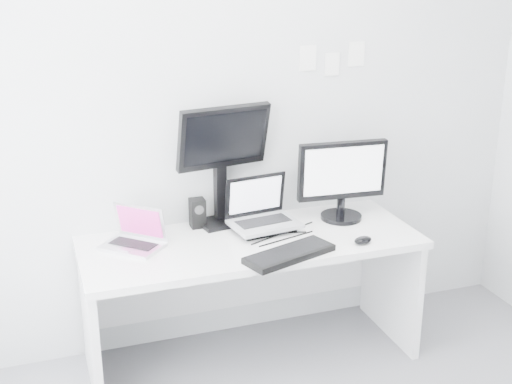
% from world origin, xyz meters
% --- Properties ---
extents(back_wall, '(3.60, 0.00, 3.60)m').
position_xyz_m(back_wall, '(0.00, 1.60, 1.35)').
color(back_wall, silver).
rests_on(back_wall, ground).
extents(desk, '(1.80, 0.70, 0.73)m').
position_xyz_m(desk, '(0.00, 1.25, 0.36)').
color(desk, white).
rests_on(desk, ground).
extents(macbook, '(0.37, 0.37, 0.22)m').
position_xyz_m(macbook, '(-0.62, 1.34, 0.84)').
color(macbook, silver).
rests_on(macbook, desk).
extents(speaker, '(0.10, 0.10, 0.16)m').
position_xyz_m(speaker, '(-0.22, 1.52, 0.81)').
color(speaker, black).
rests_on(speaker, desk).
extents(dell_laptop, '(0.39, 0.32, 0.30)m').
position_xyz_m(dell_laptop, '(0.11, 1.34, 0.88)').
color(dell_laptop, '#A2A4A9').
rests_on(dell_laptop, desk).
extents(rear_monitor, '(0.54, 0.27, 0.70)m').
position_xyz_m(rear_monitor, '(-0.08, 1.51, 1.08)').
color(rear_monitor, black).
rests_on(rear_monitor, desk).
extents(samsung_monitor, '(0.53, 0.27, 0.47)m').
position_xyz_m(samsung_monitor, '(0.58, 1.37, 0.97)').
color(samsung_monitor, black).
rests_on(samsung_monitor, desk).
extents(keyboard, '(0.51, 0.32, 0.03)m').
position_xyz_m(keyboard, '(0.11, 0.97, 0.75)').
color(keyboard, black).
rests_on(keyboard, desk).
extents(mouse, '(0.13, 0.10, 0.04)m').
position_xyz_m(mouse, '(0.54, 1.01, 0.75)').
color(mouse, black).
rests_on(mouse, desk).
extents(wall_note_0, '(0.10, 0.00, 0.14)m').
position_xyz_m(wall_note_0, '(0.45, 1.59, 1.62)').
color(wall_note_0, white).
rests_on(wall_note_0, back_wall).
extents(wall_note_1, '(0.09, 0.00, 0.13)m').
position_xyz_m(wall_note_1, '(0.60, 1.59, 1.58)').
color(wall_note_1, white).
rests_on(wall_note_1, back_wall).
extents(wall_note_2, '(0.10, 0.00, 0.14)m').
position_xyz_m(wall_note_2, '(0.75, 1.59, 1.63)').
color(wall_note_2, white).
rests_on(wall_note_2, back_wall).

